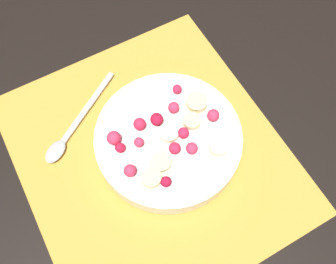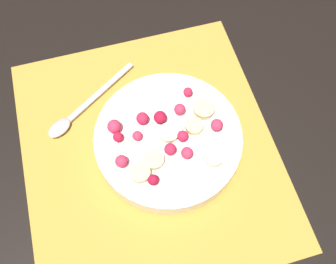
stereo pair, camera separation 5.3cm
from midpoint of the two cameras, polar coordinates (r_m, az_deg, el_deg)
name	(u,v)px [view 1 (the left image)]	position (r m, az deg, el deg)	size (l,w,h in m)	color
ground_plane	(151,154)	(0.57, -5.26, -3.68)	(3.00, 3.00, 0.00)	black
placemat	(151,153)	(0.57, -5.29, -3.57)	(0.42, 0.38, 0.01)	gold
fruit_bowl	(168,138)	(0.55, -2.75, -1.22)	(0.22, 0.22, 0.05)	white
spoon	(69,133)	(0.60, -17.33, -0.41)	(0.11, 0.16, 0.01)	#B2B2B7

